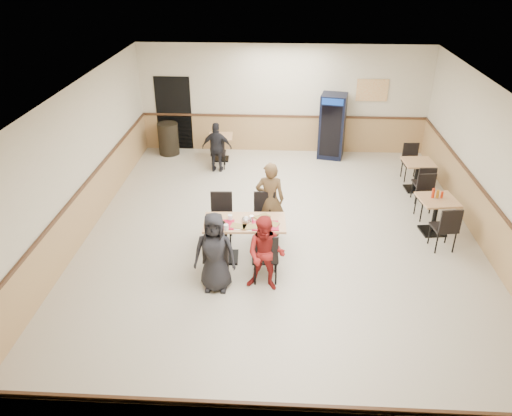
# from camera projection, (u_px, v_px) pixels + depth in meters

# --- Properties ---
(ground) EXTENTS (10.00, 10.00, 0.00)m
(ground) POSITION_uv_depth(u_px,v_px,m) (280.00, 241.00, 10.12)
(ground) COLOR beige
(ground) RESTS_ON ground
(room_shell) EXTENTS (10.00, 10.00, 10.00)m
(room_shell) POSITION_uv_depth(u_px,v_px,m) (356.00, 166.00, 12.00)
(room_shell) COLOR silver
(room_shell) RESTS_ON ground
(main_table) EXTENTS (1.54, 0.83, 0.81)m
(main_table) POSITION_uv_depth(u_px,v_px,m) (245.00, 234.00, 9.30)
(main_table) COLOR black
(main_table) RESTS_ON ground
(main_chairs) EXTENTS (1.42, 1.83, 1.02)m
(main_chairs) POSITION_uv_depth(u_px,v_px,m) (242.00, 235.00, 9.31)
(main_chairs) COLOR black
(main_chairs) RESTS_ON ground
(diner_woman_left) EXTENTS (0.72, 0.47, 1.46)m
(diner_woman_left) POSITION_uv_depth(u_px,v_px,m) (215.00, 252.00, 8.40)
(diner_woman_left) COLOR black
(diner_woman_left) RESTS_ON ground
(diner_woman_right) EXTENTS (0.76, 0.64, 1.39)m
(diner_woman_right) POSITION_uv_depth(u_px,v_px,m) (266.00, 254.00, 8.42)
(diner_woman_right) COLOR maroon
(diner_woman_right) RESTS_ON ground
(diner_man_opposite) EXTENTS (0.58, 0.39, 1.59)m
(diner_man_opposite) POSITION_uv_depth(u_px,v_px,m) (270.00, 199.00, 9.98)
(diner_man_opposite) COLOR brown
(diner_man_opposite) RESTS_ON ground
(lone_diner) EXTENTS (0.79, 0.36, 1.32)m
(lone_diner) POSITION_uv_depth(u_px,v_px,m) (217.00, 147.00, 12.90)
(lone_diner) COLOR black
(lone_diner) RESTS_ON ground
(tabletop_clutter) EXTENTS (1.33, 0.70, 0.12)m
(tabletop_clutter) POSITION_uv_depth(u_px,v_px,m) (240.00, 223.00, 9.07)
(tabletop_clutter) COLOR #AB0B29
(tabletop_clutter) RESTS_ON main_table
(side_table_near) EXTENTS (0.82, 0.82, 0.78)m
(side_table_near) POSITION_uv_depth(u_px,v_px,m) (436.00, 210.00, 10.18)
(side_table_near) COLOR black
(side_table_near) RESTS_ON ground
(side_table_near_chair_south) EXTENTS (0.51, 0.51, 0.98)m
(side_table_near_chair_south) POSITION_uv_depth(u_px,v_px,m) (444.00, 226.00, 9.64)
(side_table_near_chair_south) COLOR black
(side_table_near_chair_south) RESTS_ON ground
(side_table_near_chair_north) EXTENTS (0.51, 0.51, 0.98)m
(side_table_near_chair_north) POSITION_uv_depth(u_px,v_px,m) (428.00, 198.00, 10.74)
(side_table_near_chair_north) COLOR black
(side_table_near_chair_north) RESTS_ON ground
(side_table_far) EXTENTS (0.74, 0.74, 0.74)m
(side_table_far) POSITION_uv_depth(u_px,v_px,m) (417.00, 171.00, 11.97)
(side_table_far) COLOR black
(side_table_far) RESTS_ON ground
(side_table_far_chair_south) EXTENTS (0.46, 0.46, 0.94)m
(side_table_far_chair_south) POSITION_uv_depth(u_px,v_px,m) (423.00, 182.00, 11.46)
(side_table_far_chair_south) COLOR black
(side_table_far_chair_south) RESTS_ON ground
(side_table_far_chair_north) EXTENTS (0.46, 0.46, 0.94)m
(side_table_far_chair_north) POSITION_uv_depth(u_px,v_px,m) (411.00, 162.00, 12.50)
(side_table_far_chair_north) COLOR black
(side_table_far_chair_north) RESTS_ON ground
(condiment_caddy) EXTENTS (0.23, 0.06, 0.20)m
(condiment_caddy) POSITION_uv_depth(u_px,v_px,m) (437.00, 194.00, 10.06)
(condiment_caddy) COLOR red
(condiment_caddy) RESTS_ON side_table_near
(back_table) EXTENTS (0.68, 0.68, 0.69)m
(back_table) POSITION_uv_depth(u_px,v_px,m) (221.00, 144.00, 13.68)
(back_table) COLOR black
(back_table) RESTS_ON ground
(back_table_chair_lone) EXTENTS (0.43, 0.43, 0.88)m
(back_table_chair_lone) POSITION_uv_depth(u_px,v_px,m) (218.00, 152.00, 13.20)
(back_table_chair_lone) COLOR black
(back_table_chair_lone) RESTS_ON ground
(pepsi_cooler) EXTENTS (0.79, 0.79, 1.77)m
(pepsi_cooler) POSITION_uv_depth(u_px,v_px,m) (332.00, 126.00, 13.68)
(pepsi_cooler) COLOR black
(pepsi_cooler) RESTS_ON ground
(trash_bin) EXTENTS (0.57, 0.57, 0.90)m
(trash_bin) POSITION_uv_depth(u_px,v_px,m) (168.00, 139.00, 14.07)
(trash_bin) COLOR black
(trash_bin) RESTS_ON ground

